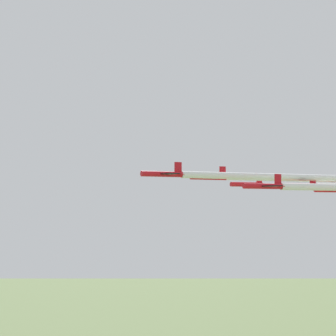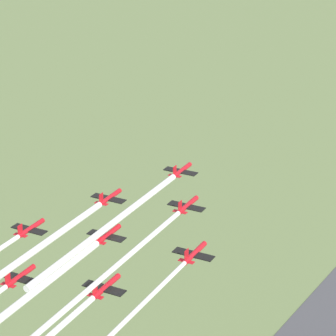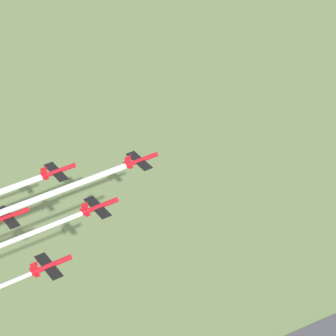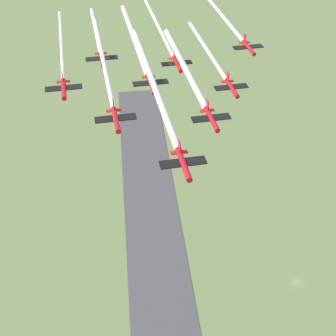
% 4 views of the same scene
% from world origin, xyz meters
% --- Properties ---
extents(jet_0, '(8.12, 7.90, 2.75)m').
position_xyz_m(jet_0, '(-58.00, 36.51, 94.95)').
color(jet_0, red).
extents(jet_1, '(8.12, 7.90, 2.75)m').
position_xyz_m(jet_1, '(-40.29, 33.45, 92.78)').
color(jet_1, red).
extents(jet_2, '(8.12, 7.90, 2.75)m').
position_xyz_m(jet_2, '(-46.72, 50.51, 94.97)').
color(jet_2, red).
extents(jet_3, '(8.12, 7.90, 2.75)m').
position_xyz_m(jet_3, '(-22.58, 30.39, 90.35)').
color(jet_3, red).
extents(jet_4, '(8.12, 7.90, 2.75)m').
position_xyz_m(jet_4, '(-29.01, 47.44, 93.31)').
color(jet_4, red).
extents(jet_5, '(8.12, 7.90, 2.75)m').
position_xyz_m(jet_5, '(-35.44, 64.50, 94.01)').
color(jet_5, red).
extents(jet_7, '(8.12, 7.90, 2.75)m').
position_xyz_m(jet_7, '(-11.30, 44.38, 89.81)').
color(jet_7, red).
extents(jet_8, '(8.12, 7.90, 2.75)m').
position_xyz_m(jet_8, '(-17.73, 61.44, 92.78)').
color(jet_8, red).
extents(smoke_trail_0, '(49.15, 19.55, 1.27)m').
position_xyz_m(smoke_trail_0, '(-30.13, 47.02, 94.91)').
color(smoke_trail_0, white).
extents(smoke_trail_1, '(38.42, 15.52, 1.30)m').
position_xyz_m(smoke_trail_1, '(-17.79, 41.93, 92.74)').
color(smoke_trail_1, white).
extents(smoke_trail_2, '(44.57, 17.56, 0.94)m').
position_xyz_m(smoke_trail_2, '(-21.08, 60.17, 94.93)').
color(smoke_trail_2, white).
extents(smoke_trail_4, '(41.91, 16.84, 1.30)m').
position_xyz_m(smoke_trail_4, '(-4.76, 56.58, 93.27)').
color(smoke_trail_4, white).
extents(smoke_trail_5, '(39.22, 15.41, 0.77)m').
position_xyz_m(smoke_trail_5, '(-12.45, 73.16, 93.97)').
color(smoke_trail_5, white).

